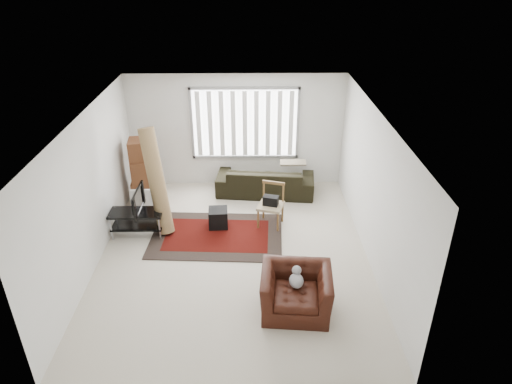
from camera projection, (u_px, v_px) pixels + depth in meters
room at (235, 158)px, 8.29m from camera, size 6.00×6.02×2.71m
persian_rug at (217, 235)px, 9.19m from camera, size 2.70×1.88×0.02m
tv_stand at (137, 218)px, 9.07m from camera, size 1.05×0.47×0.53m
tv at (134, 201)px, 8.89m from camera, size 0.11×0.85×0.49m
subwoofer at (218, 218)px, 9.41m from camera, size 0.41×0.41×0.38m
moving_boxes at (145, 174)px, 10.14m from camera, size 0.67×0.62×1.50m
white_flatpack at (143, 204)px, 9.72m from camera, size 0.50×0.20×0.63m
rolled_rug at (157, 181)px, 8.98m from camera, size 0.74×0.93×2.14m
sofa at (265, 176)px, 10.63m from camera, size 2.34×1.20×0.87m
side_chair at (271, 204)px, 9.34m from camera, size 0.61×0.61×0.92m
armchair at (296, 289)px, 7.13m from camera, size 1.18×1.05×0.81m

